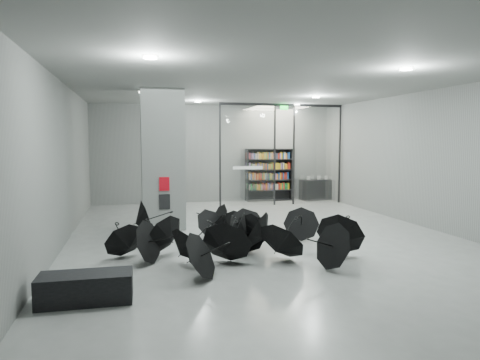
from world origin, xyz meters
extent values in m
plane|color=gray|center=(0.00, 0.00, 0.00)|extent=(14.00, 14.00, 0.00)
cube|color=gray|center=(0.00, 0.00, 4.00)|extent=(10.00, 14.00, 0.02)
cube|color=#5C5E5C|center=(0.00, 7.00, 2.00)|extent=(10.00, 0.02, 4.00)
cube|color=#5C5E5C|center=(0.00, -7.00, 2.00)|extent=(10.00, 0.02, 4.00)
cube|color=#5C5E5C|center=(-5.00, 0.00, 2.00)|extent=(0.02, 14.00, 4.00)
cube|color=#5C5E5C|center=(5.00, 0.00, 2.00)|extent=(0.02, 14.00, 4.00)
cube|color=slate|center=(-2.50, 2.00, 2.00)|extent=(1.20, 1.20, 4.00)
cube|color=#A50A07|center=(-2.50, 1.38, 1.35)|extent=(0.28, 0.04, 0.38)
cube|color=black|center=(-2.50, 1.38, 0.85)|extent=(0.30, 0.03, 0.42)
cube|color=#0CE533|center=(2.40, 5.30, 3.82)|extent=(0.30, 0.06, 0.15)
cube|color=silver|center=(1.00, 5.50, 2.00)|extent=(2.20, 0.02, 3.95)
cube|color=silver|center=(3.90, 5.50, 2.00)|extent=(2.00, 0.02, 3.95)
cube|color=black|center=(-0.10, 5.50, 2.00)|extent=(0.06, 0.06, 4.00)
cube|color=black|center=(2.10, 5.50, 2.00)|extent=(0.06, 0.06, 4.00)
cube|color=black|center=(2.90, 5.50, 2.00)|extent=(0.06, 0.06, 4.00)
cube|color=black|center=(4.90, 5.50, 2.00)|extent=(0.06, 0.06, 4.00)
cube|color=black|center=(2.40, 5.50, 3.95)|extent=(5.00, 0.08, 0.10)
cube|color=black|center=(-4.09, -3.69, 0.23)|extent=(1.45, 0.65, 0.46)
cube|color=black|center=(4.36, 6.51, 0.44)|extent=(1.56, 0.89, 0.88)
camera|label=1|loc=(-3.31, -10.69, 2.54)|focal=32.26mm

